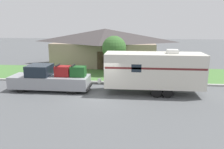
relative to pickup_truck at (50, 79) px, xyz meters
The scene contains 8 objects.
ground_plane 4.55m from the pickup_truck, 15.68° to the right, with size 120.00×120.00×0.00m, color #515456.
curb_strip 5.06m from the pickup_truck, 30.72° to the left, with size 80.00×0.30×0.14m.
lawn_strip 7.59m from the pickup_truck, 55.33° to the left, with size 80.00×7.00×0.03m.
house_across_street 12.12m from the pickup_truck, 76.13° to the left, with size 13.32×7.70×4.56m.
pickup_truck is the anchor object (origin of this frame).
travel_trailer 8.14m from the pickup_truck, ahead, with size 8.38×2.24×3.38m.
mailbox 7.81m from the pickup_truck, 24.52° to the left, with size 0.48×0.20×1.26m.
tree_in_yard 7.78m from the pickup_truck, 53.04° to the left, with size 2.48×2.48×4.01m.
Camera 1 is at (2.29, -15.04, 5.27)m, focal length 35.00 mm.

